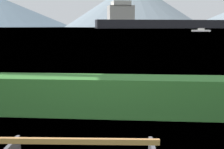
# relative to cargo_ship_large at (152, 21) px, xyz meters

# --- Properties ---
(water_surface) EXTENTS (620.00, 620.00, 0.00)m
(water_surface) POSITION_rel_cargo_ship_large_xyz_m (-17.66, 57.00, -6.49)
(water_surface) COLOR #6B8EA3
(water_surface) RESTS_ON ground_plane
(hedge_row) EXTENTS (9.42, 0.85, 0.92)m
(hedge_row) POSITION_rel_cargo_ship_large_xyz_m (-17.66, -248.32, -6.03)
(hedge_row) COLOR #387A33
(hedge_row) RESTS_ON ground_plane
(cargo_ship_large) EXTENTS (119.97, 45.67, 23.21)m
(cargo_ship_large) POSITION_rel_cargo_ship_large_xyz_m (0.00, 0.00, 0.00)
(cargo_ship_large) COLOR #232328
(cargo_ship_large) RESTS_ON water_surface
(fishing_boat_near) EXTENTS (7.28, 4.25, 1.31)m
(fishing_boat_near) POSITION_rel_cargo_ship_large_xyz_m (8.76, -145.09, -6.03)
(fishing_boat_near) COLOR silver
(fishing_boat_near) RESTS_ON water_surface
(distant_hills) EXTENTS (929.81, 388.64, 86.17)m
(distant_hills) POSITION_rel_cargo_ship_large_xyz_m (77.90, 313.18, 33.09)
(distant_hills) COLOR slate
(distant_hills) RESTS_ON ground_plane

